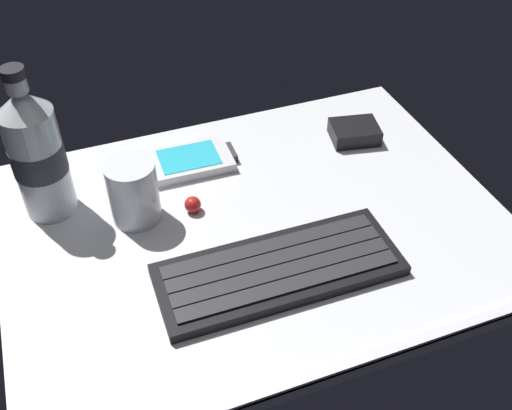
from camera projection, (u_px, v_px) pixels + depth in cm
name	position (u px, v px, depth cm)	size (l,w,h in cm)	color
ground_plane	(257.00, 229.00, 78.95)	(64.00, 48.00, 2.80)	silver
keyboard	(279.00, 269.00, 71.30)	(29.14, 11.37, 1.70)	black
handheld_device	(190.00, 161.00, 86.96)	(12.94, 7.90, 1.50)	silver
juice_cup	(134.00, 194.00, 76.70)	(6.40, 6.40, 8.50)	silver
water_bottle	(37.00, 154.00, 74.53)	(6.73, 6.73, 20.80)	silver
charger_block	(354.00, 132.00, 91.44)	(7.00, 5.60, 2.40)	black
trackball_mouse	(193.00, 205.00, 79.36)	(2.20, 2.20, 2.20)	red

